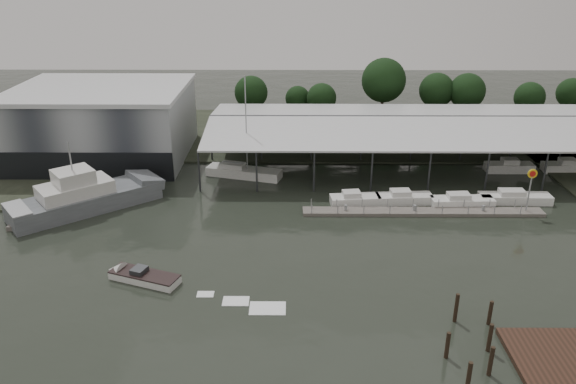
{
  "coord_description": "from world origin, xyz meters",
  "views": [
    {
      "loc": [
        -0.32,
        -49.57,
        27.7
      ],
      "look_at": [
        -0.74,
        10.4,
        2.5
      ],
      "focal_mm": 35.0,
      "sensor_mm": 36.0,
      "label": 1
    }
  ],
  "objects_px": {
    "shell_fuel_sign": "(531,183)",
    "white_sailboat": "(243,172)",
    "grey_trawler": "(87,197)",
    "speedboat_underway": "(139,276)"
  },
  "relations": [
    {
      "from": "white_sailboat",
      "to": "speedboat_underway",
      "type": "relative_size",
      "value": 0.79
    },
    {
      "from": "shell_fuel_sign",
      "to": "speedboat_underway",
      "type": "bearing_deg",
      "value": -160.38
    },
    {
      "from": "shell_fuel_sign",
      "to": "white_sailboat",
      "type": "height_order",
      "value": "white_sailboat"
    },
    {
      "from": "shell_fuel_sign",
      "to": "speedboat_underway",
      "type": "distance_m",
      "value": 44.15
    },
    {
      "from": "shell_fuel_sign",
      "to": "grey_trawler",
      "type": "distance_m",
      "value": 51.61
    },
    {
      "from": "shell_fuel_sign",
      "to": "grey_trawler",
      "type": "relative_size",
      "value": 0.33
    },
    {
      "from": "grey_trawler",
      "to": "shell_fuel_sign",
      "type": "bearing_deg",
      "value": -40.32
    },
    {
      "from": "grey_trawler",
      "to": "white_sailboat",
      "type": "height_order",
      "value": "white_sailboat"
    },
    {
      "from": "white_sailboat",
      "to": "speedboat_underway",
      "type": "distance_m",
      "value": 27.62
    },
    {
      "from": "grey_trawler",
      "to": "speedboat_underway",
      "type": "xyz_separation_m",
      "value": [
        10.1,
        -15.82,
        -1.19
      ]
    }
  ]
}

